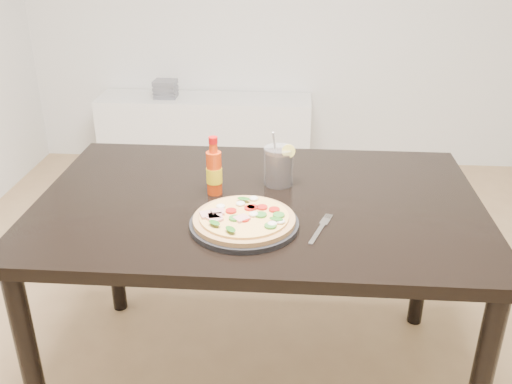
# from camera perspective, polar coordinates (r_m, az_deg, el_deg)

# --- Properties ---
(dining_table) EXTENTS (1.40, 0.90, 0.75)m
(dining_table) POSITION_cam_1_polar(r_m,az_deg,el_deg) (1.85, 0.28, -2.98)
(dining_table) COLOR black
(dining_table) RESTS_ON ground
(plate) EXTENTS (0.31, 0.31, 0.02)m
(plate) POSITION_cam_1_polar(r_m,az_deg,el_deg) (1.64, -1.19, -3.24)
(plate) COLOR black
(plate) RESTS_ON dining_table
(pizza) EXTENTS (0.29, 0.29, 0.03)m
(pizza) POSITION_cam_1_polar(r_m,az_deg,el_deg) (1.63, -1.19, -2.64)
(pizza) COLOR tan
(pizza) RESTS_ON plate
(hot_sauce_bottle) EXTENTS (0.06, 0.06, 0.19)m
(hot_sauce_bottle) POSITION_cam_1_polar(r_m,az_deg,el_deg) (1.82, -4.21, 2.05)
(hot_sauce_bottle) COLOR red
(hot_sauce_bottle) RESTS_ON dining_table
(cola_cup) EXTENTS (0.10, 0.10, 0.19)m
(cola_cup) POSITION_cam_1_polar(r_m,az_deg,el_deg) (1.89, 2.28, 2.53)
(cola_cup) COLOR black
(cola_cup) RESTS_ON dining_table
(fork) EXTENTS (0.08, 0.18, 0.00)m
(fork) POSITION_cam_1_polar(r_m,az_deg,el_deg) (1.64, 6.52, -3.58)
(fork) COLOR silver
(fork) RESTS_ON dining_table
(media_console) EXTENTS (1.40, 0.34, 0.50)m
(media_console) POSITION_cam_1_polar(r_m,az_deg,el_deg) (3.88, -5.05, 5.84)
(media_console) COLOR white
(media_console) RESTS_ON ground
(cd_stack) EXTENTS (0.14, 0.12, 0.11)m
(cd_stack) POSITION_cam_1_polar(r_m,az_deg,el_deg) (3.82, -9.04, 10.14)
(cd_stack) COLOR slate
(cd_stack) RESTS_ON media_console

